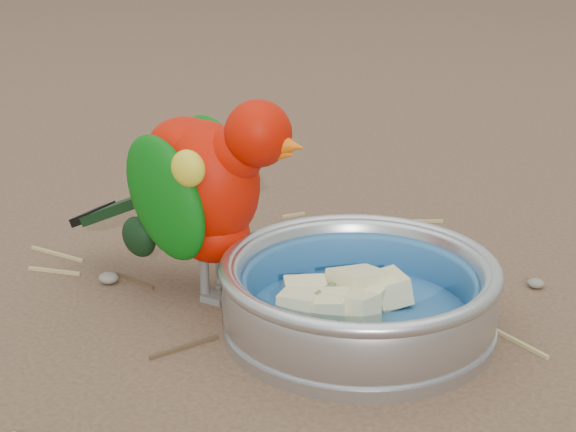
% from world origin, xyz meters
% --- Properties ---
extents(ground, '(60.00, 60.00, 0.00)m').
position_xyz_m(ground, '(0.00, 0.00, 0.00)').
color(ground, brown).
extents(food_bowl, '(0.22, 0.22, 0.02)m').
position_xyz_m(food_bowl, '(-0.03, 0.09, 0.01)').
color(food_bowl, '#B2B2BA').
rests_on(food_bowl, ground).
extents(bowl_wall, '(0.22, 0.22, 0.04)m').
position_xyz_m(bowl_wall, '(-0.03, 0.09, 0.04)').
color(bowl_wall, '#B2B2BA').
rests_on(bowl_wall, food_bowl).
extents(fruit_wedges, '(0.13, 0.13, 0.03)m').
position_xyz_m(fruit_wedges, '(-0.03, 0.09, 0.03)').
color(fruit_wedges, beige).
rests_on(fruit_wedges, food_bowl).
extents(lory_parrot, '(0.23, 0.14, 0.18)m').
position_xyz_m(lory_parrot, '(-0.17, 0.12, 0.09)').
color(lory_parrot, '#BA0E00').
rests_on(lory_parrot, ground).
extents(ground_debris, '(0.90, 0.80, 0.01)m').
position_xyz_m(ground_debris, '(0.02, 0.05, 0.00)').
color(ground_debris, tan).
rests_on(ground_debris, ground).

